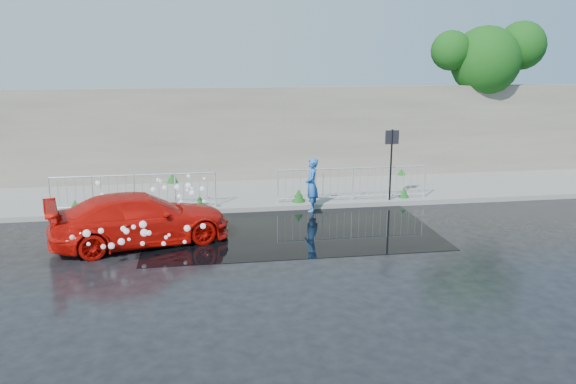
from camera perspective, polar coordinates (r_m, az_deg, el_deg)
name	(u,v)px	position (r m, az deg, el deg)	size (l,w,h in m)	color
ground	(277,241)	(15.04, -1.16, -4.97)	(90.00, 90.00, 0.00)	black
pavement	(257,194)	(19.79, -3.15, -0.16)	(30.00, 4.00, 0.15)	gray
curb	(264,208)	(17.87, -2.48, -1.67)	(30.00, 0.25, 0.16)	gray
retaining_wall	(251,134)	(21.60, -3.82, 5.93)	(30.00, 0.60, 3.50)	#655F55
puddle	(289,229)	(16.05, 0.12, -3.73)	(8.00, 5.00, 0.01)	black
sign_post	(391,153)	(18.54, 10.46, 3.88)	(0.45, 0.06, 2.50)	black
tree	(490,57)	(24.46, 19.80, 12.76)	(4.75, 2.76, 6.17)	#332114
railing_left	(134,190)	(18.05, -15.35, 0.15)	(5.05, 0.05, 1.10)	silver
railing_right	(353,183)	(18.60, 6.59, 0.95)	(5.05, 0.05, 1.10)	silver
weeds	(249,190)	(19.17, -4.00, 0.16)	(12.17, 3.93, 0.42)	#124416
water_spray	(148,210)	(15.68, -13.99, -1.75)	(3.60, 5.71, 1.01)	white
red_car	(141,219)	(15.15, -14.74, -2.66)	(1.87, 4.59, 1.33)	#BF0D07
person	(312,185)	(17.65, 2.43, 0.71)	(0.62, 0.41, 1.70)	blue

